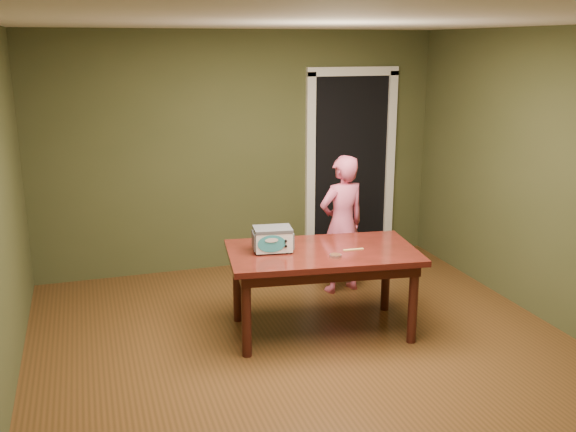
{
  "coord_description": "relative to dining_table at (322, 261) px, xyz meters",
  "views": [
    {
      "loc": [
        -1.63,
        -4.3,
        2.45
      ],
      "look_at": [
        0.06,
        1.0,
        0.95
      ],
      "focal_mm": 40.0,
      "sensor_mm": 36.0,
      "label": 1
    }
  ],
  "objects": [
    {
      "name": "dining_table",
      "position": [
        0.0,
        0.0,
        0.0
      ],
      "size": [
        1.7,
        1.1,
        0.75
      ],
      "rotation": [
        0.0,
        0.0,
        -0.13
      ],
      "color": "#39130D",
      "rests_on": "floor"
    },
    {
      "name": "baking_pan",
      "position": [
        0.04,
        -0.2,
        0.11
      ],
      "size": [
        0.1,
        0.1,
        0.02
      ],
      "color": "silver",
      "rests_on": "dining_table"
    },
    {
      "name": "spatula",
      "position": [
        0.25,
        -0.08,
        0.1
      ],
      "size": [
        0.18,
        0.03,
        0.01
      ],
      "primitive_type": "cube",
      "rotation": [
        0.0,
        0.0,
        -0.04
      ],
      "color": "tan",
      "rests_on": "dining_table"
    },
    {
      "name": "child",
      "position": [
        0.53,
        0.85,
        0.05
      ],
      "size": [
        0.57,
        0.43,
        1.4
      ],
      "primitive_type": "imported",
      "rotation": [
        0.0,
        0.0,
        3.34
      ],
      "color": "#DD5B7F",
      "rests_on": "floor"
    },
    {
      "name": "floor",
      "position": [
        -0.23,
        -0.56,
        -0.65
      ],
      "size": [
        5.0,
        5.0,
        0.0
      ],
      "primitive_type": "plane",
      "color": "#583519",
      "rests_on": "ground"
    },
    {
      "name": "toy_oven",
      "position": [
        -0.41,
        0.1,
        0.21
      ],
      "size": [
        0.36,
        0.27,
        0.21
      ],
      "rotation": [
        0.0,
        0.0,
        -0.13
      ],
      "color": "#4C4F54",
      "rests_on": "dining_table"
    },
    {
      "name": "doorway",
      "position": [
        1.07,
        2.22,
        0.41
      ],
      "size": [
        1.1,
        0.66,
        2.25
      ],
      "color": "black",
      "rests_on": "ground"
    },
    {
      "name": "room_shell",
      "position": [
        -0.23,
        -0.56,
        1.06
      ],
      "size": [
        4.52,
        5.02,
        2.61
      ],
      "color": "#404324",
      "rests_on": "ground"
    }
  ]
}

